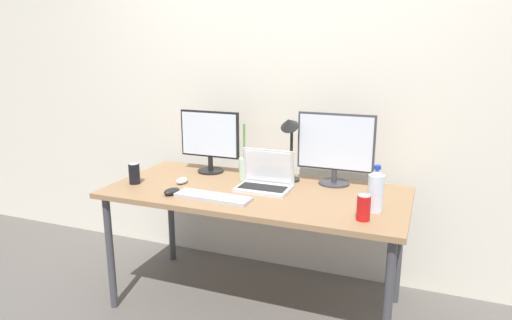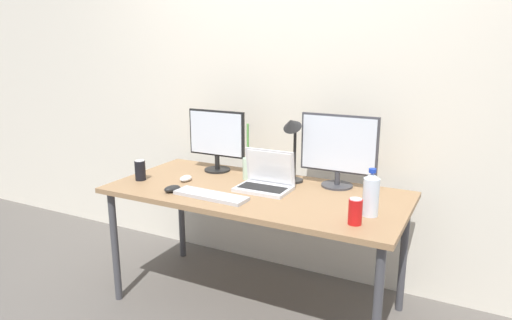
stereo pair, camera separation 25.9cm
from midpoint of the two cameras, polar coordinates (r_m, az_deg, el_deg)
ground_plane at (r=2.96m, az=2.63°, el=-17.57°), size 16.00×16.00×0.00m
wall_back at (r=3.07m, az=7.56°, el=9.29°), size 7.00×0.08×2.60m
work_desk at (r=2.66m, az=2.80°, el=-5.01°), size 1.72×0.80×0.74m
monitor_left at (r=2.99m, az=-2.49°, el=2.77°), size 0.41×0.17×0.41m
monitor_center at (r=2.72m, az=13.00°, el=1.39°), size 0.46×0.19×0.43m
laptop_silver at (r=2.65m, az=4.05°, el=-2.58°), size 0.31×0.22×0.23m
keyboard_main at (r=2.52m, az=-2.74°, el=-4.52°), size 0.44×0.14×0.02m
mouse_by_keyboard at (r=2.82m, az=-6.19°, el=-2.33°), size 0.07×0.10×0.04m
mouse_by_laptop at (r=2.63m, az=-7.66°, el=-3.62°), size 0.09×0.12×0.04m
water_bottle at (r=2.33m, az=17.32°, el=-4.16°), size 0.08×0.08×0.24m
soda_can_near_keyboard at (r=2.22m, az=15.63°, el=-6.28°), size 0.07×0.07×0.13m
soda_can_by_laptop at (r=2.88m, az=-11.81°, el=-1.30°), size 0.07×0.07×0.13m
bamboo_vase at (r=2.83m, az=1.60°, el=-0.90°), size 0.07×0.07×0.35m
desk_lamp at (r=2.72m, az=7.29°, el=2.86°), size 0.11×0.18×0.43m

